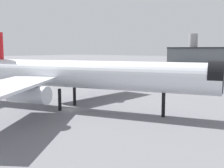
# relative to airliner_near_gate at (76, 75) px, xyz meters

# --- Properties ---
(ground) EXTENTS (900.00, 900.00, 0.00)m
(ground) POSITION_rel_airliner_near_gate_xyz_m (-0.68, -1.70, -7.38)
(ground) COLOR slate
(airliner_near_gate) EXTENTS (63.20, 56.62, 16.76)m
(airliner_near_gate) POSITION_rel_airliner_near_gate_xyz_m (0.00, 0.00, 0.00)
(airliner_near_gate) COLOR silver
(airliner_near_gate) RESTS_ON ground
(service_truck_front) EXTENTS (3.86, 5.93, 3.00)m
(service_truck_front) POSITION_rel_airliner_near_gate_xyz_m (-26.17, 29.28, -5.79)
(service_truck_front) COLOR black
(service_truck_front) RESTS_ON ground
(baggage_tug_wing) EXTENTS (3.57, 2.84, 1.85)m
(baggage_tug_wing) POSITION_rel_airliner_near_gate_xyz_m (-19.33, 33.80, -6.41)
(baggage_tug_wing) COLOR black
(baggage_tug_wing) RESTS_ON ground
(traffic_cone_near_nose) EXTENTS (0.61, 0.61, 0.76)m
(traffic_cone_near_nose) POSITION_rel_airliner_near_gate_xyz_m (4.28, 39.50, -7.00)
(traffic_cone_near_nose) COLOR #F2600C
(traffic_cone_near_nose) RESTS_ON ground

